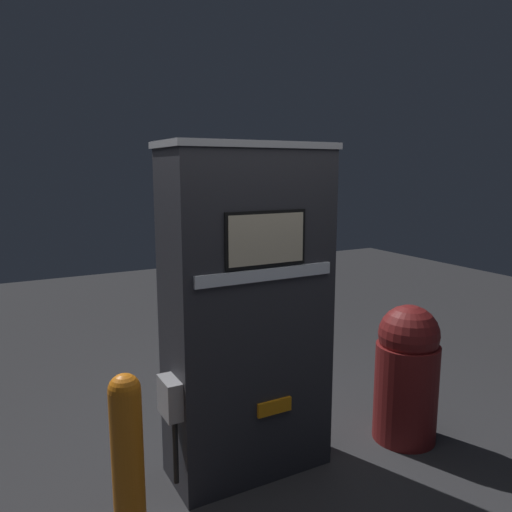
# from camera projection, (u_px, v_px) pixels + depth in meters

# --- Properties ---
(ground_plane) EXTENTS (14.00, 14.00, 0.00)m
(ground_plane) POSITION_uv_depth(u_px,v_px,m) (265.00, 485.00, 3.12)
(ground_plane) COLOR #2D2D30
(gas_pump) EXTENTS (1.12, 0.50, 2.11)m
(gas_pump) POSITION_uv_depth(u_px,v_px,m) (247.00, 313.00, 3.14)
(gas_pump) COLOR #28282D
(gas_pump) RESTS_ON ground_plane
(safety_bollard) EXTENTS (0.16, 0.16, 0.98)m
(safety_bollard) POSITION_uv_depth(u_px,v_px,m) (128.00, 462.00, 2.47)
(safety_bollard) COLOR orange
(safety_bollard) RESTS_ON ground_plane
(trash_bin) EXTENTS (0.45, 0.45, 1.01)m
(trash_bin) POSITION_uv_depth(u_px,v_px,m) (407.00, 372.00, 3.59)
(trash_bin) COLOR maroon
(trash_bin) RESTS_ON ground_plane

